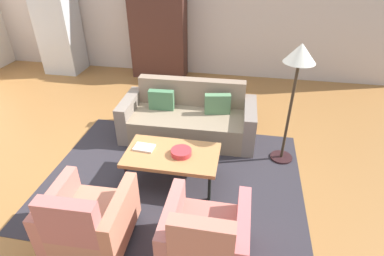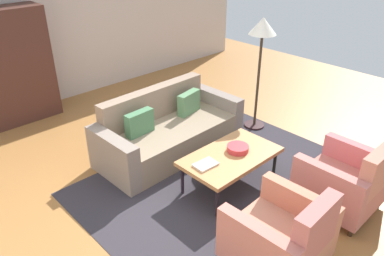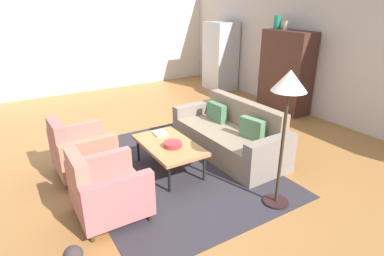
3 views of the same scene
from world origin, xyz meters
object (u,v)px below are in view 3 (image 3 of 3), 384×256
(cabinet, at_px, (286,72))
(refrigerator, at_px, (221,56))
(fruit_bowl, at_px, (173,144))
(vase_round, at_px, (286,25))
(armchair_left, at_px, (79,153))
(book_stack, at_px, (160,133))
(armchair_right, at_px, (104,192))
(vase_tall, at_px, (277,22))
(couch, at_px, (232,136))
(coffee_table, at_px, (169,146))
(floor_lamp, at_px, (288,94))

(cabinet, bearing_deg, refrigerator, -177.44)
(fruit_bowl, bearing_deg, vase_round, 111.51)
(armchair_left, bearing_deg, vase_round, 96.47)
(cabinet, height_order, refrigerator, refrigerator)
(armchair_left, height_order, book_stack, armchair_left)
(armchair_right, distance_m, vase_tall, 5.46)
(vase_tall, bearing_deg, book_stack, -71.90)
(couch, bearing_deg, armchair_right, 102.98)
(coffee_table, height_order, vase_tall, vase_tall)
(cabinet, bearing_deg, floor_lamp, -47.34)
(coffee_table, bearing_deg, floor_lamp, 27.41)
(refrigerator, bearing_deg, armchair_right, -48.77)
(armchair_left, height_order, vase_round, vase_round)
(couch, xyz_separation_m, armchair_left, (-0.60, -2.35, 0.06))
(coffee_table, bearing_deg, armchair_left, -117.14)
(vase_round, xyz_separation_m, refrigerator, (-2.19, -0.10, -0.97))
(book_stack, bearing_deg, cabinet, 102.06)
(couch, bearing_deg, cabinet, -66.07)
(refrigerator, bearing_deg, fruit_bowl, -44.08)
(coffee_table, height_order, book_stack, book_stack)
(refrigerator, bearing_deg, cabinet, 2.56)
(couch, relative_size, floor_lamp, 1.23)
(vase_tall, bearing_deg, armchair_left, -78.79)
(couch, distance_m, armchair_right, 2.43)
(refrigerator, bearing_deg, vase_round, 2.61)
(vase_tall, height_order, refrigerator, vase_tall)
(coffee_table, relative_size, vase_tall, 4.14)
(book_stack, xyz_separation_m, vase_round, (-0.91, 3.54, 1.44))
(armchair_right, bearing_deg, fruit_bowl, 112.07)
(armchair_right, relative_size, vase_tall, 3.04)
(coffee_table, height_order, refrigerator, refrigerator)
(vase_tall, xyz_separation_m, floor_lamp, (3.01, -2.83, -0.50))
(coffee_table, distance_m, cabinet, 3.80)
(armchair_right, bearing_deg, vase_round, 111.54)
(coffee_table, distance_m, refrigerator, 4.96)
(vase_tall, relative_size, vase_round, 1.58)
(book_stack, bearing_deg, vase_round, 104.38)
(armchair_left, bearing_deg, book_stack, 78.09)
(armchair_left, height_order, armchair_right, same)
(cabinet, distance_m, vase_tall, 1.12)
(armchair_left, distance_m, vase_tall, 5.11)
(armchair_left, distance_m, floor_lamp, 3.03)
(armchair_right, xyz_separation_m, book_stack, (-0.98, 1.21, 0.11))
(vase_tall, relative_size, refrigerator, 0.16)
(armchair_right, relative_size, vase_round, 4.80)
(coffee_table, xyz_separation_m, armchair_right, (0.60, -1.17, -0.06))
(coffee_table, height_order, cabinet, cabinet)
(armchair_left, height_order, floor_lamp, floor_lamp)
(armchair_left, xyz_separation_m, vase_round, (-0.69, 4.76, 1.55))
(floor_lamp, bearing_deg, vase_round, 134.31)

